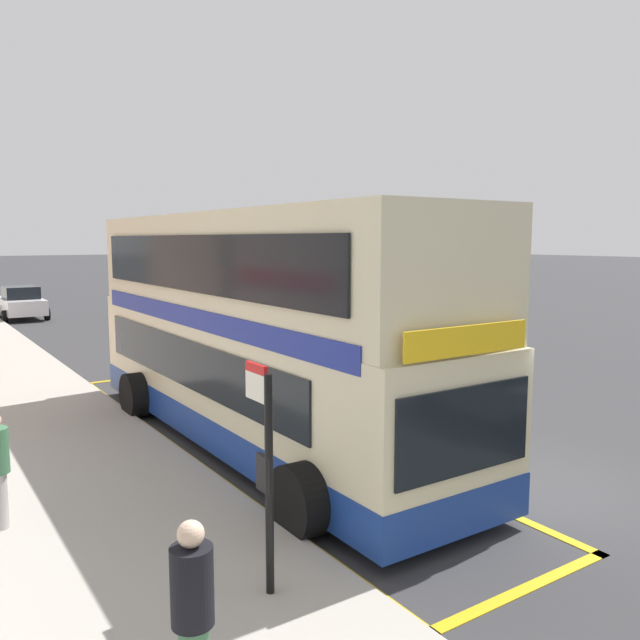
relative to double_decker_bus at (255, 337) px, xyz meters
The scene contains 7 objects.
ground_plane 27.67m from the double_decker_bus, 84.89° to the left, with size 260.00×260.00×0.00m, color #333335.
double_decker_bus is the anchor object (origin of this frame).
bus_bay_markings 2.08m from the double_decker_bus, 92.60° to the left, with size 3.06×13.60×0.01m.
bus_stop_sign 5.62m from the double_decker_bus, 116.97° to the right, with size 0.09×0.51×2.47m.
parked_car_black_kerbside 20.38m from the double_decker_bus, 74.16° to the left, with size 2.09×4.20×1.62m.
parked_car_white_ahead 23.73m from the double_decker_bus, 91.21° to the left, with size 2.09×4.20×1.62m.
pedestrian_waiting_near_sign 7.53m from the double_decker_bus, 121.82° to the right, with size 0.34×0.34×1.65m.
Camera 1 is at (-8.15, -6.26, 3.93)m, focal length 35.97 mm.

